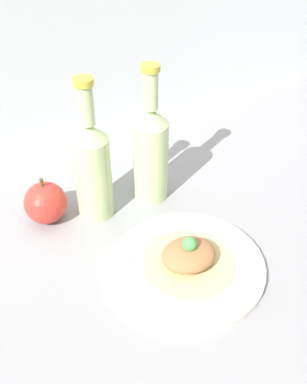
{
  "coord_description": "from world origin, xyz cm",
  "views": [
    {
      "loc": [
        -36.13,
        -53.46,
        63.48
      ],
      "look_at": [
        -6.26,
        5.54,
        10.69
      ],
      "focal_mm": 42.0,
      "sensor_mm": 36.0,
      "label": 1
    }
  ],
  "objects_px": {
    "cider_bottle_left": "(92,167)",
    "apple": "(46,203)",
    "cider_bottle_right": "(151,150)",
    "plated_food": "(189,256)",
    "plate": "(188,265)"
  },
  "relations": [
    {
      "from": "plate",
      "to": "cider_bottle_left",
      "type": "xyz_separation_m",
      "value": [
        -0.09,
        0.23,
        0.11
      ]
    },
    {
      "from": "cider_bottle_left",
      "to": "apple",
      "type": "relative_size",
      "value": 2.91
    },
    {
      "from": "plate",
      "to": "apple",
      "type": "distance_m",
      "value": 0.32
    },
    {
      "from": "plate",
      "to": "cider_bottle_right",
      "type": "relative_size",
      "value": 0.93
    },
    {
      "from": "cider_bottle_left",
      "to": "plated_food",
      "type": "bearing_deg",
      "value": -68.07
    },
    {
      "from": "apple",
      "to": "plated_food",
      "type": "bearing_deg",
      "value": -52.93
    },
    {
      "from": "cider_bottle_left",
      "to": "plate",
      "type": "bearing_deg",
      "value": -68.07
    },
    {
      "from": "plated_food",
      "to": "apple",
      "type": "distance_m",
      "value": 0.32
    },
    {
      "from": "plated_food",
      "to": "cider_bottle_right",
      "type": "height_order",
      "value": "cider_bottle_right"
    },
    {
      "from": "plate",
      "to": "plated_food",
      "type": "xyz_separation_m",
      "value": [
        0.0,
        0.0,
        0.02
      ]
    },
    {
      "from": "plate",
      "to": "cider_bottle_right",
      "type": "distance_m",
      "value": 0.26
    },
    {
      "from": "cider_bottle_left",
      "to": "cider_bottle_right",
      "type": "xyz_separation_m",
      "value": [
        0.13,
        0.0,
        0.0
      ]
    },
    {
      "from": "cider_bottle_left",
      "to": "apple",
      "type": "xyz_separation_m",
      "value": [
        -0.1,
        0.02,
        -0.07
      ]
    },
    {
      "from": "cider_bottle_right",
      "to": "cider_bottle_left",
      "type": "bearing_deg",
      "value": 180.0
    },
    {
      "from": "cider_bottle_left",
      "to": "cider_bottle_right",
      "type": "bearing_deg",
      "value": 0.0
    }
  ]
}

